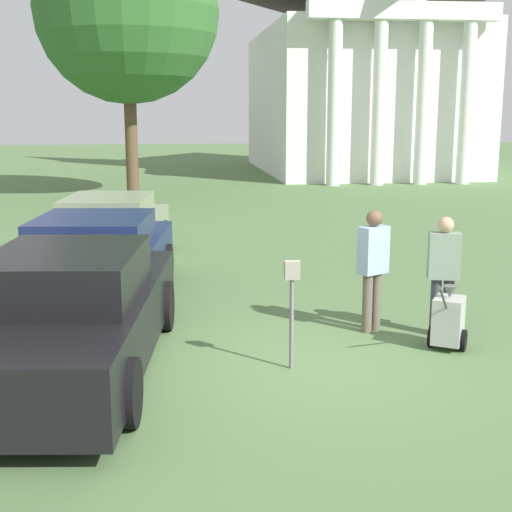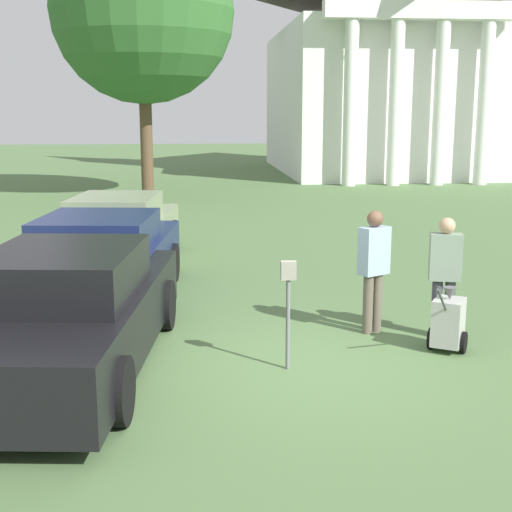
{
  "view_description": "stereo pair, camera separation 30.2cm",
  "coord_description": "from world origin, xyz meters",
  "px_view_note": "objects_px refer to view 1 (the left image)",
  "views": [
    {
      "loc": [
        -1.52,
        -8.12,
        3.04
      ],
      "look_at": [
        -0.35,
        1.31,
        1.1
      ],
      "focal_mm": 50.0,
      "sensor_mm": 36.0,
      "label": 1
    },
    {
      "loc": [
        -1.22,
        -8.15,
        3.04
      ],
      "look_at": [
        -0.35,
        1.31,
        1.1
      ],
      "focal_mm": 50.0,
      "sensor_mm": 36.0,
      "label": 2
    }
  ],
  "objects_px": {
    "parked_car_black": "(72,315)",
    "parked_car_navy": "(97,262)",
    "parked_car_sage": "(110,233)",
    "person_worker": "(373,263)",
    "parking_meter": "(292,294)",
    "church": "(358,47)",
    "equipment_cart": "(448,320)",
    "person_supervisor": "(444,269)"
  },
  "relations": [
    {
      "from": "parking_meter",
      "to": "parked_car_sage",
      "type": "bearing_deg",
      "value": 112.8
    },
    {
      "from": "parked_car_sage",
      "to": "person_worker",
      "type": "height_order",
      "value": "person_worker"
    },
    {
      "from": "equipment_cart",
      "to": "church",
      "type": "height_order",
      "value": "church"
    },
    {
      "from": "parked_car_navy",
      "to": "church",
      "type": "relative_size",
      "value": 0.22
    },
    {
      "from": "parked_car_black",
      "to": "church",
      "type": "xyz_separation_m",
      "value": [
        10.76,
        27.75,
        5.49
      ]
    },
    {
      "from": "person_supervisor",
      "to": "equipment_cart",
      "type": "distance_m",
      "value": 0.8
    },
    {
      "from": "parked_car_sage",
      "to": "person_supervisor",
      "type": "xyz_separation_m",
      "value": [
        4.84,
        -5.09,
        0.27
      ]
    },
    {
      "from": "church",
      "to": "parking_meter",
      "type": "bearing_deg",
      "value": -106.31
    },
    {
      "from": "parking_meter",
      "to": "church",
      "type": "height_order",
      "value": "church"
    },
    {
      "from": "parked_car_sage",
      "to": "church",
      "type": "height_order",
      "value": "church"
    },
    {
      "from": "parking_meter",
      "to": "equipment_cart",
      "type": "height_order",
      "value": "parking_meter"
    },
    {
      "from": "person_worker",
      "to": "equipment_cart",
      "type": "height_order",
      "value": "person_worker"
    },
    {
      "from": "parked_car_navy",
      "to": "equipment_cart",
      "type": "height_order",
      "value": "parked_car_navy"
    },
    {
      "from": "parked_car_black",
      "to": "person_worker",
      "type": "height_order",
      "value": "person_worker"
    },
    {
      "from": "parked_car_black",
      "to": "parking_meter",
      "type": "distance_m",
      "value": 2.59
    },
    {
      "from": "parking_meter",
      "to": "person_worker",
      "type": "xyz_separation_m",
      "value": [
        1.37,
        1.33,
        0.06
      ]
    },
    {
      "from": "parked_car_black",
      "to": "person_worker",
      "type": "bearing_deg",
      "value": 21.89
    },
    {
      "from": "parked_car_black",
      "to": "parking_meter",
      "type": "height_order",
      "value": "parked_car_black"
    },
    {
      "from": "person_worker",
      "to": "parked_car_black",
      "type": "bearing_deg",
      "value": -14.06
    },
    {
      "from": "person_worker",
      "to": "equipment_cart",
      "type": "relative_size",
      "value": 1.72
    },
    {
      "from": "person_supervisor",
      "to": "equipment_cart",
      "type": "xyz_separation_m",
      "value": [
        -0.13,
        -0.57,
        -0.55
      ]
    },
    {
      "from": "parked_car_navy",
      "to": "person_worker",
      "type": "height_order",
      "value": "person_worker"
    },
    {
      "from": "parked_car_sage",
      "to": "parked_car_navy",
      "type": "bearing_deg",
      "value": -83.55
    },
    {
      "from": "parked_car_sage",
      "to": "parking_meter",
      "type": "xyz_separation_m",
      "value": [
        2.57,
        -6.12,
        0.26
      ]
    },
    {
      "from": "parked_car_sage",
      "to": "equipment_cart",
      "type": "xyz_separation_m",
      "value": [
        4.71,
        -5.66,
        -0.28
      ]
    },
    {
      "from": "parked_car_black",
      "to": "church",
      "type": "distance_m",
      "value": 30.27
    },
    {
      "from": "person_worker",
      "to": "parked_car_navy",
      "type": "bearing_deg",
      "value": -55.99
    },
    {
      "from": "parked_car_navy",
      "to": "person_supervisor",
      "type": "height_order",
      "value": "person_supervisor"
    },
    {
      "from": "person_worker",
      "to": "parking_meter",
      "type": "bearing_deg",
      "value": 14.64
    },
    {
      "from": "parking_meter",
      "to": "parked_car_black",
      "type": "bearing_deg",
      "value": 174.73
    },
    {
      "from": "parked_car_black",
      "to": "person_supervisor",
      "type": "height_order",
      "value": "person_supervisor"
    },
    {
      "from": "person_worker",
      "to": "equipment_cart",
      "type": "bearing_deg",
      "value": 102.07
    },
    {
      "from": "parked_car_black",
      "to": "parked_car_navy",
      "type": "relative_size",
      "value": 1.09
    },
    {
      "from": "parking_meter",
      "to": "person_supervisor",
      "type": "bearing_deg",
      "value": 24.37
    },
    {
      "from": "person_worker",
      "to": "equipment_cart",
      "type": "xyz_separation_m",
      "value": [
        0.77,
        -0.87,
        -0.59
      ]
    },
    {
      "from": "church",
      "to": "parked_car_black",
      "type": "bearing_deg",
      "value": -111.2
    },
    {
      "from": "parked_car_navy",
      "to": "equipment_cart",
      "type": "xyz_separation_m",
      "value": [
        4.71,
        -2.83,
        -0.29
      ]
    },
    {
      "from": "parked_car_black",
      "to": "parked_car_sage",
      "type": "bearing_deg",
      "value": 96.43
    },
    {
      "from": "parked_car_navy",
      "to": "equipment_cart",
      "type": "bearing_deg",
      "value": -24.56
    },
    {
      "from": "parked_car_black",
      "to": "church",
      "type": "relative_size",
      "value": 0.24
    },
    {
      "from": "parked_car_black",
      "to": "parked_car_sage",
      "type": "height_order",
      "value": "parked_car_black"
    },
    {
      "from": "parked_car_black",
      "to": "parked_car_navy",
      "type": "bearing_deg",
      "value": 96.42
    }
  ]
}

